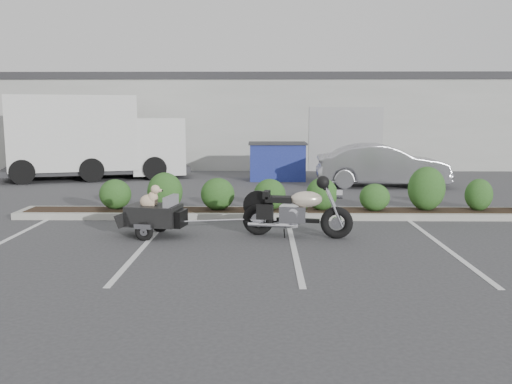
{
  "coord_description": "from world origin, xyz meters",
  "views": [
    {
      "loc": [
        0.66,
        -10.12,
        2.4
      ],
      "look_at": [
        0.5,
        1.01,
        0.75
      ],
      "focal_mm": 38.0,
      "sensor_mm": 36.0,
      "label": 1
    }
  ],
  "objects_px": {
    "pet_trailer": "(153,214)",
    "sedan": "(382,165)",
    "dumpster": "(277,161)",
    "delivery_truck": "(96,139)",
    "motorcycle": "(296,212)"
  },
  "relations": [
    {
      "from": "pet_trailer",
      "to": "sedan",
      "type": "distance_m",
      "value": 9.34
    },
    {
      "from": "sedan",
      "to": "delivery_truck",
      "type": "relative_size",
      "value": 0.62
    },
    {
      "from": "motorcycle",
      "to": "dumpster",
      "type": "distance_m",
      "value": 8.92
    },
    {
      "from": "pet_trailer",
      "to": "sedan",
      "type": "bearing_deg",
      "value": 61.37
    },
    {
      "from": "delivery_truck",
      "to": "sedan",
      "type": "bearing_deg",
      "value": -27.71
    },
    {
      "from": "pet_trailer",
      "to": "dumpster",
      "type": "xyz_separation_m",
      "value": [
        2.63,
        8.89,
        0.24
      ]
    },
    {
      "from": "sedan",
      "to": "delivery_truck",
      "type": "bearing_deg",
      "value": 81.02
    },
    {
      "from": "motorcycle",
      "to": "pet_trailer",
      "type": "bearing_deg",
      "value": -169.37
    },
    {
      "from": "sedan",
      "to": "dumpster",
      "type": "distance_m",
      "value": 3.76
    },
    {
      "from": "sedan",
      "to": "dumpster",
      "type": "bearing_deg",
      "value": 65.4
    },
    {
      "from": "dumpster",
      "to": "pet_trailer",
      "type": "bearing_deg",
      "value": -107.09
    },
    {
      "from": "pet_trailer",
      "to": "sedan",
      "type": "height_order",
      "value": "sedan"
    },
    {
      "from": "pet_trailer",
      "to": "sedan",
      "type": "relative_size",
      "value": 0.42
    },
    {
      "from": "pet_trailer",
      "to": "dumpster",
      "type": "bearing_deg",
      "value": 84.68
    },
    {
      "from": "motorcycle",
      "to": "sedan",
      "type": "distance_m",
      "value": 7.88
    }
  ]
}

